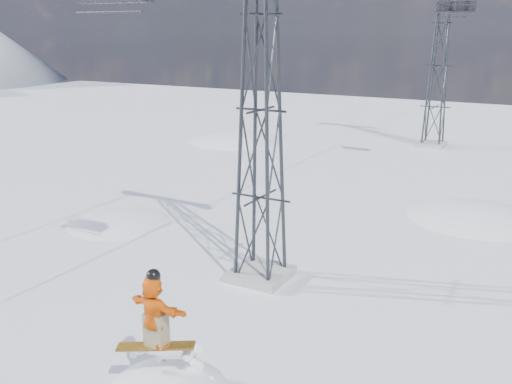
# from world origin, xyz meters

# --- Properties ---
(snow_terrain) EXTENTS (39.00, 37.00, 22.00)m
(snow_terrain) POSITION_xyz_m (-4.77, 21.24, -9.59)
(snow_terrain) COLOR white
(snow_terrain) RESTS_ON ground
(lift_tower_near) EXTENTS (5.20, 1.80, 11.43)m
(lift_tower_near) POSITION_xyz_m (0.80, 8.00, 5.47)
(lift_tower_near) COLOR #999999
(lift_tower_near) RESTS_ON ground
(lift_tower_far) EXTENTS (5.20, 1.80, 11.43)m
(lift_tower_far) POSITION_xyz_m (0.80, 33.00, 5.47)
(lift_tower_far) COLOR #999999
(lift_tower_far) RESTS_ON ground
(lift_chair_mid) EXTENTS (1.95, 0.56, 2.42)m
(lift_chair_mid) POSITION_xyz_m (3.00, 25.17, 8.91)
(lift_chair_mid) COLOR black
(lift_chair_mid) RESTS_ON ground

